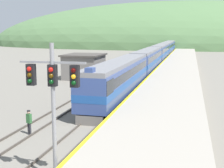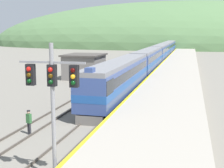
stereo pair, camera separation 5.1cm
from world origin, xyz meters
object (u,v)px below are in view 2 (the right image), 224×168
object	(u,v)px
carriage_second	(148,60)
carriage_fifth	(172,45)
carriage_fourth	(168,48)
express_train_lead_car	(120,78)
signal_mast_main	(52,89)
track_worker	(29,121)
carriage_third	(161,52)

from	to	relation	value
carriage_second	carriage_fifth	bearing A→B (deg)	90.00
carriage_fourth	carriage_fifth	xyz separation A→B (m)	(0.00, 23.37, 0.00)
express_train_lead_car	signal_mast_main	distance (m)	19.84
carriage_second	track_worker	xyz separation A→B (m)	(-3.43, -37.04, -1.24)
carriage_second	carriage_third	bearing A→B (deg)	90.00
carriage_second	signal_mast_main	xyz separation A→B (m)	(1.26, -42.99, 2.30)
carriage_fourth	signal_mast_main	bearing A→B (deg)	-89.20
carriage_second	carriage_third	world-z (taller)	same
carriage_third	carriage_fifth	world-z (taller)	same
express_train_lead_car	signal_mast_main	world-z (taller)	signal_mast_main
express_train_lead_car	carriage_third	bearing A→B (deg)	90.00
carriage_fifth	signal_mast_main	world-z (taller)	signal_mast_main
track_worker	carriage_third	bearing A→B (deg)	86.75
express_train_lead_car	carriage_fourth	bearing A→B (deg)	90.00
carriage_fifth	express_train_lead_car	bearing A→B (deg)	-90.00
express_train_lead_car	carriage_second	size ratio (longest dim) A/B	0.97
carriage_fifth	track_worker	world-z (taller)	carriage_fifth
carriage_fourth	carriage_fifth	bearing A→B (deg)	90.00
carriage_second	carriage_fourth	distance (m)	46.74
carriage_second	carriage_fourth	world-z (taller)	same
express_train_lead_car	signal_mast_main	size ratio (longest dim) A/B	3.27
carriage_second	carriage_fourth	bearing A→B (deg)	90.00
carriage_fourth	express_train_lead_car	bearing A→B (deg)	-90.00
carriage_second	carriage_fifth	xyz separation A→B (m)	(0.00, 70.12, 0.00)
carriage_fourth	carriage_fifth	size ratio (longest dim) A/B	1.00
carriage_second	carriage_fourth	size ratio (longest dim) A/B	1.00
carriage_third	signal_mast_main	world-z (taller)	signal_mast_main
carriage_fourth	carriage_second	bearing A→B (deg)	-90.00
carriage_fifth	signal_mast_main	xyz separation A→B (m)	(1.26, -113.10, 2.30)
carriage_third	carriage_second	bearing A→B (deg)	-90.00
carriage_second	carriage_fourth	xyz separation A→B (m)	(0.00, 46.74, 0.00)
carriage_fourth	track_worker	xyz separation A→B (m)	(-3.43, -83.78, -1.24)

